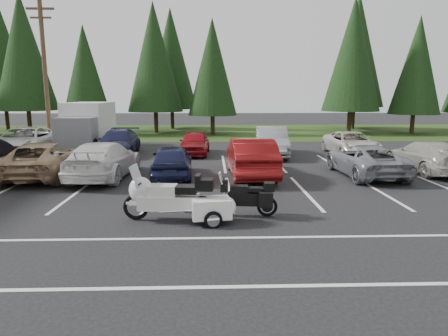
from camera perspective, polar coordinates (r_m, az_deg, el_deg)
ground at (r=13.17m, az=-1.23°, el=-4.64°), size 120.00×120.00×0.00m
grass_strip at (r=36.87m, az=-1.64°, el=5.21°), size 80.00×16.00×0.01m
lake_water at (r=67.92m, az=1.66°, el=7.66°), size 70.00×50.00×0.02m
utility_pole at (r=26.63m, az=-24.19°, el=12.35°), size 1.60×0.26×9.00m
box_truck at (r=26.48m, az=-19.23°, el=5.65°), size 2.40×5.60×2.90m
stall_markings at (r=15.11m, az=-1.31°, el=-2.63°), size 32.00×16.00×0.01m
conifer_2 at (r=39.05m, az=-26.75°, el=14.63°), size 5.10×5.10×11.89m
conifer_3 at (r=35.69m, az=-19.24°, el=12.92°), size 3.87×3.87×9.02m
conifer_4 at (r=36.07m, az=-9.95°, el=15.32°), size 4.80×4.80×11.17m
conifer_5 at (r=34.37m, az=-1.67°, el=14.21°), size 4.14×4.14×9.63m
conifer_6 at (r=37.00m, az=17.94°, el=15.14°), size 4.93×4.93×11.48m
conifer_7 at (r=38.82m, az=25.89°, el=13.03°), size 4.27×4.27×9.94m
conifer_back_a at (r=44.56m, az=-29.28°, el=14.09°), size 5.28×5.28×12.30m
conifer_back_b at (r=40.53m, az=-7.58°, el=15.19°), size 4.97×4.97×11.58m
conifer_back_c at (r=42.15m, az=18.45°, el=15.56°), size 5.50×5.50×12.81m
car_near_2 at (r=18.30m, az=-24.27°, el=1.11°), size 2.80×5.48×1.48m
car_near_3 at (r=17.26m, az=-16.81°, el=1.12°), size 2.41×5.31×1.51m
car_near_4 at (r=16.83m, az=-7.42°, el=1.05°), size 1.83×4.15×1.39m
car_near_5 at (r=16.85m, az=3.86°, el=1.56°), size 1.88×5.03×1.64m
car_near_6 at (r=18.03m, az=19.52°, el=1.08°), size 2.37×4.88×1.34m
car_near_7 at (r=19.95m, az=26.99°, el=1.49°), size 2.19×4.93×1.40m
car_far_0 at (r=25.16m, az=-26.54°, el=3.42°), size 2.90×5.90×1.61m
car_far_1 at (r=23.58m, az=-14.86°, el=3.55°), size 2.12×4.95×1.42m
car_far_2 at (r=23.04m, az=-4.22°, el=3.62°), size 1.77×4.03×1.35m
car_far_3 at (r=22.63m, az=6.82°, el=3.77°), size 2.14×5.00×1.60m
car_far_4 at (r=23.86m, az=17.72°, el=3.36°), size 2.30×4.82×1.33m
touring_motorcycle at (r=11.02m, az=-7.93°, el=-3.54°), size 2.91×1.15×1.57m
cargo_trailer at (r=10.81m, az=-1.87°, el=-6.11°), size 1.62×1.06×0.70m
adventure_motorcycle at (r=11.37m, az=2.85°, el=-3.75°), size 2.18×0.96×1.29m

